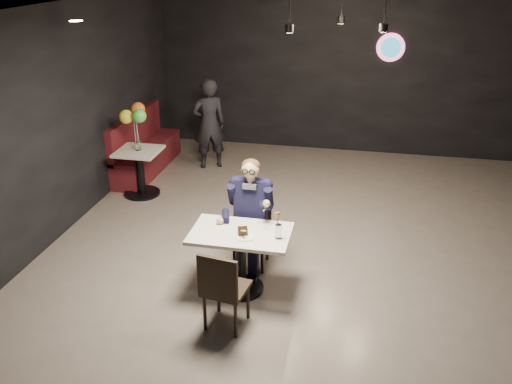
% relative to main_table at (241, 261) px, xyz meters
% --- Properties ---
extents(floor, '(9.00, 9.00, 0.00)m').
position_rel_main_table_xyz_m(floor, '(0.78, 0.59, -0.38)').
color(floor, slate).
rests_on(floor, ground).
extents(wall_sign, '(0.50, 0.06, 0.50)m').
position_rel_main_table_xyz_m(wall_sign, '(1.58, 5.06, 1.62)').
color(wall_sign, pink).
rests_on(wall_sign, floor).
extents(pendant_lights, '(1.40, 1.20, 0.36)m').
position_rel_main_table_xyz_m(pendant_lights, '(0.78, 2.59, 2.51)').
color(pendant_lights, black).
rests_on(pendant_lights, floor).
extents(main_table, '(1.10, 0.70, 0.75)m').
position_rel_main_table_xyz_m(main_table, '(0.00, 0.00, 0.00)').
color(main_table, silver).
rests_on(main_table, floor).
extents(chair_far, '(0.42, 0.46, 0.92)m').
position_rel_main_table_xyz_m(chair_far, '(0.00, 0.55, 0.09)').
color(chair_far, black).
rests_on(chair_far, floor).
extents(chair_near, '(0.49, 0.52, 0.92)m').
position_rel_main_table_xyz_m(chair_near, '(0.00, -0.65, 0.09)').
color(chair_near, black).
rests_on(chair_near, floor).
extents(seated_man, '(0.60, 0.80, 1.44)m').
position_rel_main_table_xyz_m(seated_man, '(0.00, 0.55, 0.34)').
color(seated_man, black).
rests_on(seated_man, floor).
extents(dessert_plate, '(0.21, 0.21, 0.01)m').
position_rel_main_table_xyz_m(dessert_plate, '(0.08, -0.11, 0.38)').
color(dessert_plate, white).
rests_on(dessert_plate, main_table).
extents(cake_slice, '(0.12, 0.11, 0.07)m').
position_rel_main_table_xyz_m(cake_slice, '(0.04, -0.07, 0.42)').
color(cake_slice, black).
rests_on(cake_slice, dessert_plate).
extents(mint_leaf, '(0.07, 0.04, 0.01)m').
position_rel_main_table_xyz_m(mint_leaf, '(0.06, -0.13, 0.47)').
color(mint_leaf, '#2D8B36').
rests_on(mint_leaf, cake_slice).
extents(sundae_glass, '(0.07, 0.07, 0.16)m').
position_rel_main_table_xyz_m(sundae_glass, '(0.43, -0.05, 0.46)').
color(sundae_glass, silver).
rests_on(sundae_glass, main_table).
extents(wafer_cone, '(0.08, 0.08, 0.13)m').
position_rel_main_table_xyz_m(wafer_cone, '(0.42, -0.06, 0.62)').
color(wafer_cone, '#BD7C4D').
rests_on(wafer_cone, sundae_glass).
extents(booth_bench, '(0.51, 2.03, 1.02)m').
position_rel_main_table_xyz_m(booth_bench, '(-2.47, 3.28, 0.13)').
color(booth_bench, '#4D1018').
rests_on(booth_bench, floor).
extents(side_table, '(0.65, 0.65, 0.82)m').
position_rel_main_table_xyz_m(side_table, '(-2.17, 2.28, 0.03)').
color(side_table, silver).
rests_on(side_table, floor).
extents(balloon_vase, '(0.09, 0.09, 0.14)m').
position_rel_main_table_xyz_m(balloon_vase, '(-2.17, 2.28, 0.44)').
color(balloon_vase, silver).
rests_on(balloon_vase, side_table).
extents(balloon_bunch, '(0.39, 0.39, 0.64)m').
position_rel_main_table_xyz_m(balloon_bunch, '(-2.17, 2.28, 0.85)').
color(balloon_bunch, yellow).
rests_on(balloon_bunch, balloon_vase).
extents(passerby, '(0.69, 0.60, 1.60)m').
position_rel_main_table_xyz_m(passerby, '(-1.44, 3.68, 0.42)').
color(passerby, black).
rests_on(passerby, floor).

